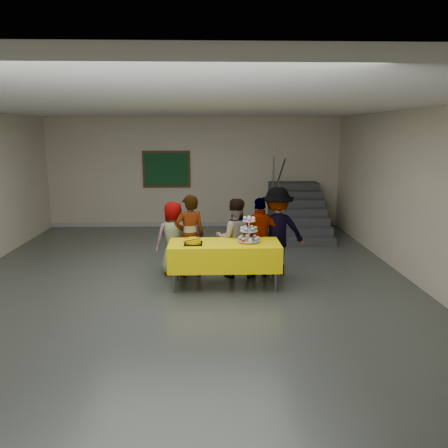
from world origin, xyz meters
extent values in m
plane|color=#4C514C|center=(0.00, 0.00, 0.00)|extent=(10.00, 10.00, 0.00)
cube|color=beige|center=(0.00, 5.00, 1.50)|extent=(8.00, 0.04, 3.00)
cube|color=beige|center=(0.00, -5.00, 1.50)|extent=(8.00, 0.04, 3.00)
cube|color=beige|center=(4.00, 0.00, 1.50)|extent=(0.04, 10.00, 3.00)
cube|color=silver|center=(0.00, 0.00, 3.00)|extent=(8.00, 10.00, 0.04)
cube|color=#999999|center=(0.00, 4.98, 0.06)|extent=(7.90, 0.03, 0.12)
cylinder|color=#595960|center=(-0.17, -0.21, 0.36)|extent=(0.04, 0.04, 0.73)
cylinder|color=#595960|center=(1.51, -0.21, 0.36)|extent=(0.04, 0.04, 0.73)
cylinder|color=#595960|center=(-0.17, 0.37, 0.36)|extent=(0.04, 0.04, 0.73)
cylinder|color=#595960|center=(1.51, 0.37, 0.36)|extent=(0.04, 0.04, 0.73)
cube|color=#595960|center=(0.67, 0.08, 0.74)|extent=(1.80, 0.70, 0.02)
cube|color=#FFE105|center=(0.67, 0.08, 0.55)|extent=(1.88, 0.78, 0.44)
cylinder|color=silver|center=(1.09, 0.11, 0.78)|extent=(0.18, 0.18, 0.01)
cylinder|color=silver|center=(1.09, 0.11, 0.98)|extent=(0.02, 0.02, 0.42)
cylinder|color=silver|center=(1.09, 0.11, 0.80)|extent=(0.38, 0.38, 0.01)
cylinder|color=silver|center=(1.09, 0.11, 0.97)|extent=(0.30, 0.30, 0.01)
cylinder|color=silver|center=(1.09, 0.11, 1.14)|extent=(0.22, 0.22, 0.01)
cube|color=black|center=(0.15, 0.01, 0.78)|extent=(0.30, 0.30, 0.02)
cylinder|color=#F8C900|center=(0.15, 0.01, 0.82)|extent=(0.25, 0.25, 0.07)
ellipsoid|color=#F8C900|center=(0.15, 0.01, 0.86)|extent=(0.25, 0.25, 0.05)
ellipsoid|color=white|center=(0.19, -0.03, 0.88)|extent=(0.08, 0.08, 0.02)
cube|color=silver|center=(0.13, -0.12, 0.88)|extent=(0.30, 0.16, 0.04)
imported|color=slate|center=(-0.24, 0.81, 0.68)|extent=(0.78, 0.65, 1.36)
imported|color=slate|center=(0.06, 0.62, 0.76)|extent=(0.63, 0.49, 1.51)
imported|color=slate|center=(0.87, 0.60, 0.72)|extent=(0.73, 0.58, 1.44)
imported|color=slate|center=(1.34, 0.59, 0.73)|extent=(0.88, 0.42, 1.46)
imported|color=slate|center=(1.65, 0.73, 0.81)|extent=(1.11, 0.72, 1.62)
cube|color=#424447|center=(2.70, 2.75, 0.09)|extent=(1.30, 0.30, 0.18)
cube|color=#424447|center=(2.70, 3.05, 0.18)|extent=(1.30, 0.30, 0.36)
cube|color=#424447|center=(2.70, 3.35, 0.27)|extent=(1.30, 0.30, 0.54)
cube|color=#424447|center=(2.70, 3.65, 0.36)|extent=(1.30, 0.30, 0.72)
cube|color=#424447|center=(2.70, 3.95, 0.45)|extent=(1.30, 0.30, 0.90)
cube|color=#424447|center=(2.70, 4.25, 0.54)|extent=(1.30, 0.30, 1.08)
cube|color=#424447|center=(2.70, 4.55, 0.63)|extent=(1.30, 0.30, 1.26)
cube|color=#424447|center=(2.70, 4.85, 0.63)|extent=(1.30, 0.30, 1.26)
cylinder|color=#595960|center=(2.10, 2.70, 0.45)|extent=(0.04, 0.04, 0.90)
cylinder|color=#595960|center=(2.10, 3.50, 0.99)|extent=(0.04, 0.04, 0.90)
cylinder|color=#595960|center=(2.10, 4.40, 1.53)|extent=(0.04, 0.04, 0.90)
cylinder|color=#595960|center=(2.10, 3.55, 1.44)|extent=(0.04, 1.85, 1.20)
cube|color=#472B16|center=(-0.76, 4.97, 1.60)|extent=(1.30, 0.04, 1.00)
cube|color=#164622|center=(-0.76, 4.94, 1.60)|extent=(1.18, 0.02, 0.88)
camera|label=1|loc=(0.44, -7.05, 2.60)|focal=35.00mm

